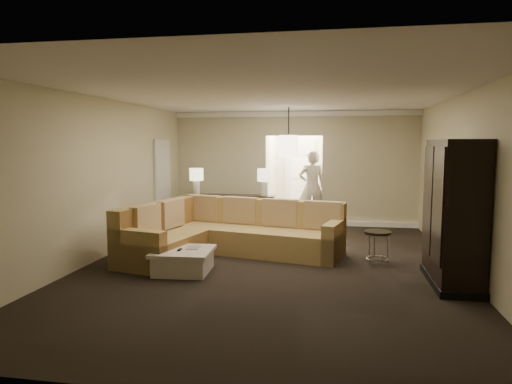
% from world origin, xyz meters
% --- Properties ---
extents(ground, '(8.00, 8.00, 0.00)m').
position_xyz_m(ground, '(0.00, 0.00, 0.00)').
color(ground, black).
rests_on(ground, ground).
extents(wall_back, '(6.00, 0.04, 2.80)m').
position_xyz_m(wall_back, '(0.00, 4.00, 1.40)').
color(wall_back, '#C0BA91').
rests_on(wall_back, ground).
extents(wall_front, '(6.00, 0.04, 2.80)m').
position_xyz_m(wall_front, '(0.00, -4.00, 1.40)').
color(wall_front, '#C0BA91').
rests_on(wall_front, ground).
extents(wall_left, '(0.04, 8.00, 2.80)m').
position_xyz_m(wall_left, '(-3.00, 0.00, 1.40)').
color(wall_left, '#C0BA91').
rests_on(wall_left, ground).
extents(wall_right, '(0.04, 8.00, 2.80)m').
position_xyz_m(wall_right, '(3.00, 0.00, 1.40)').
color(wall_right, '#C0BA91').
rests_on(wall_right, ground).
extents(ceiling, '(6.00, 8.00, 0.02)m').
position_xyz_m(ceiling, '(0.00, 0.00, 2.80)').
color(ceiling, white).
rests_on(ceiling, wall_back).
extents(crown_molding, '(6.00, 0.10, 0.12)m').
position_xyz_m(crown_molding, '(0.00, 3.95, 2.73)').
color(crown_molding, white).
rests_on(crown_molding, wall_back).
extents(baseboard, '(6.00, 0.10, 0.12)m').
position_xyz_m(baseboard, '(0.00, 3.95, 0.06)').
color(baseboard, white).
rests_on(baseboard, ground).
extents(side_door, '(0.05, 0.90, 2.10)m').
position_xyz_m(side_door, '(-2.97, 2.80, 1.05)').
color(side_door, silver).
rests_on(side_door, ground).
extents(foyer, '(1.44, 2.02, 2.80)m').
position_xyz_m(foyer, '(0.00, 5.34, 1.30)').
color(foyer, beige).
rests_on(foyer, ground).
extents(sectional_sofa, '(3.74, 2.77, 0.98)m').
position_xyz_m(sectional_sofa, '(-0.92, 0.59, 0.39)').
color(sectional_sofa, brown).
rests_on(sectional_sofa, ground).
extents(coffee_table, '(0.95, 0.95, 0.38)m').
position_xyz_m(coffee_table, '(-1.29, -0.63, 0.18)').
color(coffee_table, silver).
rests_on(coffee_table, ground).
extents(console_table, '(2.11, 0.54, 0.81)m').
position_xyz_m(console_table, '(-1.40, 3.04, 0.48)').
color(console_table, black).
rests_on(console_table, ground).
extents(armoire, '(0.61, 1.44, 2.07)m').
position_xyz_m(armoire, '(2.69, -0.55, 0.99)').
color(armoire, black).
rests_on(armoire, ground).
extents(drink_table, '(0.45, 0.45, 0.56)m').
position_xyz_m(drink_table, '(1.74, 0.37, 0.40)').
color(drink_table, black).
rests_on(drink_table, ground).
extents(table_lamp_left, '(0.32, 0.32, 0.62)m').
position_xyz_m(table_lamp_left, '(-2.21, 3.02, 1.22)').
color(table_lamp_left, white).
rests_on(table_lamp_left, console_table).
extents(table_lamp_right, '(0.32, 0.32, 0.62)m').
position_xyz_m(table_lamp_right, '(-0.59, 3.07, 1.22)').
color(table_lamp_right, white).
rests_on(table_lamp_right, console_table).
extents(pendant_light, '(0.38, 0.38, 1.09)m').
position_xyz_m(pendant_light, '(0.00, 2.70, 1.95)').
color(pendant_light, black).
rests_on(pendant_light, ceiling).
extents(person, '(0.79, 0.58, 2.03)m').
position_xyz_m(person, '(0.44, 4.30, 1.02)').
color(person, beige).
rests_on(person, ground).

